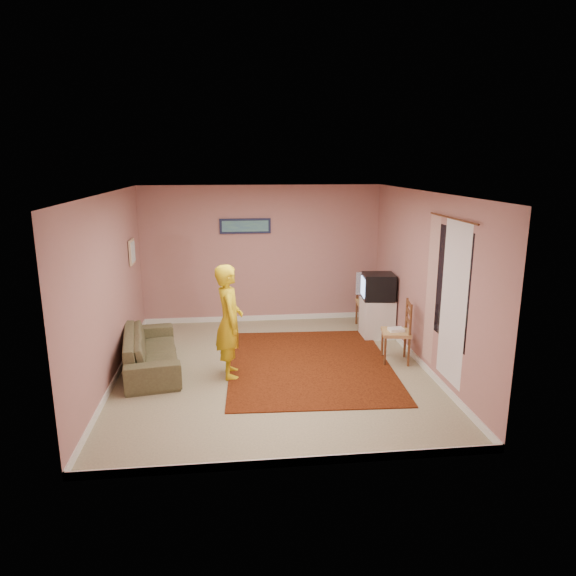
{
  "coord_description": "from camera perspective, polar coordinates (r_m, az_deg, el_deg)",
  "views": [
    {
      "loc": [
        -0.58,
        -7.08,
        3.01
      ],
      "look_at": [
        0.29,
        0.6,
        1.1
      ],
      "focal_mm": 32.0,
      "sensor_mm": 36.0,
      "label": 1
    }
  ],
  "objects": [
    {
      "name": "picture_back",
      "position": [
        9.62,
        -4.77,
        6.88
      ],
      "size": [
        0.95,
        0.04,
        0.28
      ],
      "color": "#131836",
      "rests_on": "wall_back"
    },
    {
      "name": "ground",
      "position": [
        7.72,
        -1.66,
        -9.11
      ],
      "size": [
        5.0,
        5.0,
        0.0
      ],
      "primitive_type": "plane",
      "color": "tan",
      "rests_on": "ground"
    },
    {
      "name": "wall_left",
      "position": [
        7.48,
        -19.19,
        -0.15
      ],
      "size": [
        0.02,
        5.0,
        2.6
      ],
      "primitive_type": "cube",
      "color": "#AB7370",
      "rests_on": "ground"
    },
    {
      "name": "curtain_rod",
      "position": [
        6.81,
        17.81,
        7.39
      ],
      "size": [
        0.02,
        1.4,
        0.02
      ],
      "primitive_type": "cylinder",
      "rotation": [
        1.57,
        0.0,
        0.0
      ],
      "color": "brown",
      "rests_on": "wall_right"
    },
    {
      "name": "chair_b",
      "position": [
        8.01,
        11.95,
        -4.04
      ],
      "size": [
        0.49,
        0.5,
        0.53
      ],
      "rotation": [
        0.0,
        0.0,
        -1.75
      ],
      "color": "tan",
      "rests_on": "ground"
    },
    {
      "name": "blue_throw",
      "position": [
        9.72,
        8.73,
        0.52
      ],
      "size": [
        0.4,
        0.05,
        0.42
      ],
      "primitive_type": "cube",
      "color": "#7C95CB",
      "rests_on": "chair_a"
    },
    {
      "name": "curtain_floral",
      "position": [
        7.5,
        15.63,
        -0.25
      ],
      "size": [
        0.01,
        0.35,
        2.1
      ],
      "primitive_type": "cube",
      "color": "beige",
      "rests_on": "wall_right"
    },
    {
      "name": "tv_cabinet",
      "position": [
        9.18,
        9.86,
        -3.29
      ],
      "size": [
        0.53,
        0.48,
        0.68
      ],
      "primitive_type": "cube",
      "color": "silver",
      "rests_on": "ground"
    },
    {
      "name": "baseboard_left",
      "position": [
        7.85,
        -18.39,
        -9.04
      ],
      "size": [
        0.02,
        5.0,
        0.1
      ],
      "primitive_type": "cube",
      "color": "white",
      "rests_on": "ground"
    },
    {
      "name": "sofa",
      "position": [
        7.95,
        -14.98,
        -6.71
      ],
      "size": [
        1.06,
        2.02,
        0.56
      ],
      "primitive_type": "imported",
      "rotation": [
        0.0,
        0.0,
        1.74
      ],
      "color": "brown",
      "rests_on": "ground"
    },
    {
      "name": "window",
      "position": [
        6.97,
        17.62,
        0.27
      ],
      "size": [
        0.01,
        1.1,
        1.5
      ],
      "primitive_type": "cube",
      "color": "black",
      "rests_on": "wall_right"
    },
    {
      "name": "crt_tv",
      "position": [
        9.03,
        9.97,
        0.15
      ],
      "size": [
        0.58,
        0.53,
        0.46
      ],
      "rotation": [
        0.0,
        0.0,
        -0.1
      ],
      "color": "black",
      "rests_on": "tv_cabinet"
    },
    {
      "name": "curtain_sheer",
      "position": [
        6.88,
        17.89,
        -1.65
      ],
      "size": [
        0.01,
        0.75,
        2.1
      ],
      "primitive_type": "cube",
      "color": "white",
      "rests_on": "wall_right"
    },
    {
      "name": "picture_left",
      "position": [
        8.96,
        -16.93,
        3.86
      ],
      "size": [
        0.04,
        0.38,
        0.42
      ],
      "color": "beige",
      "rests_on": "wall_left"
    },
    {
      "name": "dvd_player",
      "position": [
        9.61,
        8.97,
        -1.27
      ],
      "size": [
        0.34,
        0.25,
        0.06
      ],
      "primitive_type": "cube",
      "rotation": [
        0.0,
        0.0,
        -0.06
      ],
      "color": "#A4A4A8",
      "rests_on": "chair_a"
    },
    {
      "name": "game_console",
      "position": [
        8.03,
        11.93,
        -4.53
      ],
      "size": [
        0.24,
        0.18,
        0.05
      ],
      "primitive_type": "cube",
      "rotation": [
        0.0,
        0.0,
        0.07
      ],
      "color": "white",
      "rests_on": "chair_b"
    },
    {
      "name": "wall_back",
      "position": [
        9.75,
        -2.95,
        3.73
      ],
      "size": [
        4.5,
        0.02,
        2.6
      ],
      "primitive_type": "cube",
      "color": "#AB7370",
      "rests_on": "ground"
    },
    {
      "name": "chair_a",
      "position": [
        9.59,
        8.98,
        -0.86
      ],
      "size": [
        0.49,
        0.47,
        0.54
      ],
      "rotation": [
        0.0,
        0.0,
        -0.1
      ],
      "color": "tan",
      "rests_on": "ground"
    },
    {
      "name": "wall_right",
      "position": [
        7.81,
        14.94,
        0.74
      ],
      "size": [
        0.02,
        5.0,
        2.6
      ],
      "primitive_type": "cube",
      "color": "#AB7370",
      "rests_on": "ground"
    },
    {
      "name": "baseboard_right",
      "position": [
        8.18,
        14.33,
        -7.83
      ],
      "size": [
        0.02,
        5.0,
        0.1
      ],
      "primitive_type": "cube",
      "color": "white",
      "rests_on": "ground"
    },
    {
      "name": "wall_front",
      "position": [
        4.92,
        0.69,
        -6.45
      ],
      "size": [
        4.5,
        0.02,
        2.6
      ],
      "primitive_type": "cube",
      "color": "#AB7370",
      "rests_on": "ground"
    },
    {
      "name": "person",
      "position": [
        7.31,
        -6.55,
        -3.69
      ],
      "size": [
        0.44,
        0.63,
        1.64
      ],
      "primitive_type": "imported",
      "rotation": [
        0.0,
        0.0,
        1.65
      ],
      "color": "gold",
      "rests_on": "ground"
    },
    {
      "name": "baseboard_front",
      "position": [
        5.49,
        0.64,
        -18.74
      ],
      "size": [
        4.5,
        0.02,
        0.1
      ],
      "primitive_type": "cube",
      "color": "white",
      "rests_on": "ground"
    },
    {
      "name": "baseboard_back",
      "position": [
        10.04,
        -2.86,
        -3.33
      ],
      "size": [
        4.5,
        0.02,
        0.1
      ],
      "primitive_type": "cube",
      "color": "white",
      "rests_on": "ground"
    },
    {
      "name": "area_rug",
      "position": [
        7.92,
        2.42,
        -8.44
      ],
      "size": [
        2.56,
        3.14,
        0.02
      ],
      "primitive_type": "cube",
      "rotation": [
        0.0,
        0.0,
        -0.05
      ],
      "color": "black",
      "rests_on": "ground"
    },
    {
      "name": "ceiling",
      "position": [
        7.12,
        -1.81,
        10.55
      ],
      "size": [
        4.5,
        5.0,
        0.02
      ],
      "primitive_type": "cube",
      "color": "silver",
      "rests_on": "wall_back"
    }
  ]
}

